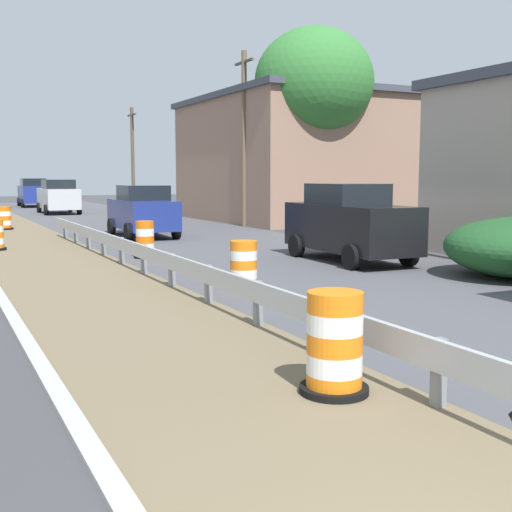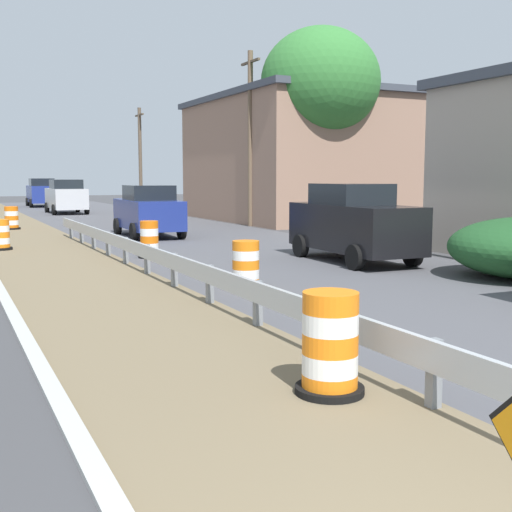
{
  "view_description": "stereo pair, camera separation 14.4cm",
  "coord_description": "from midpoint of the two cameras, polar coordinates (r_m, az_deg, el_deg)",
  "views": [
    {
      "loc": [
        -2.39,
        -1.37,
        2.29
      ],
      "look_at": [
        2.15,
        7.75,
        1.05
      ],
      "focal_mm": 45.83,
      "sensor_mm": 36.0,
      "label": 1
    },
    {
      "loc": [
        -2.26,
        -1.43,
        2.29
      ],
      "look_at": [
        2.15,
        7.75,
        1.05
      ],
      "focal_mm": 45.83,
      "sensor_mm": 36.0,
      "label": 2
    }
  ],
  "objects": [
    {
      "name": "guardrail_median",
      "position": [
        6.75,
        14.69,
        -8.54
      ],
      "size": [
        0.18,
        42.22,
        0.71
      ],
      "color": "#ADB2B7",
      "rests_on": "ground"
    },
    {
      "name": "traffic_barrel_nearest",
      "position": [
        7.01,
        6.28,
        -7.96
      ],
      "size": [
        0.74,
        0.74,
        1.1
      ],
      "color": "orange",
      "rests_on": "ground"
    },
    {
      "name": "traffic_barrel_farther",
      "position": [
        30.38,
        -21.23,
        3.0
      ],
      "size": [
        0.72,
        0.72,
        1.0
      ],
      "color": "orange",
      "rests_on": "ground"
    },
    {
      "name": "utility_pole_far",
      "position": [
        46.79,
        -10.8,
        8.52
      ],
      "size": [
        0.24,
        1.8,
        7.03
      ],
      "color": "brown",
      "rests_on": "ground"
    },
    {
      "name": "traffic_barrel_mid",
      "position": [
        18.73,
        -9.88,
        1.27
      ],
      "size": [
        0.64,
        0.64,
        1.05
      ],
      "color": "orange",
      "rests_on": "ground"
    },
    {
      "name": "tree_roadside",
      "position": [
        30.77,
        4.96,
        14.87
      ],
      "size": [
        5.41,
        5.41,
        9.0
      ],
      "color": "#4C3D2D",
      "rests_on": "ground"
    },
    {
      "name": "roadside_shop_far",
      "position": [
        35.35,
        2.72,
        8.5
      ],
      "size": [
        8.81,
        12.45,
        6.49
      ],
      "color": "#93705B",
      "rests_on": "ground"
    },
    {
      "name": "car_lead_far_lane",
      "position": [
        25.41,
        -10.04,
        3.89
      ],
      "size": [
        2.12,
        4.4,
        1.96
      ],
      "rotation": [
        0.0,
        0.0,
        1.54
      ],
      "color": "navy",
      "rests_on": "ground"
    },
    {
      "name": "car_trailing_near_lane",
      "position": [
        17.87,
        7.92,
        2.9
      ],
      "size": [
        2.08,
        4.49,
        2.1
      ],
      "rotation": [
        0.0,
        0.0,
        -1.61
      ],
      "color": "black",
      "rests_on": "ground"
    },
    {
      "name": "car_lead_near_lane",
      "position": [
        52.88,
        -18.94,
        5.26
      ],
      "size": [
        2.19,
        4.78,
        2.15
      ],
      "rotation": [
        0.0,
        0.0,
        1.54
      ],
      "color": "navy",
      "rests_on": "ground"
    },
    {
      "name": "traffic_barrel_close",
      "position": [
        13.5,
        -1.39,
        -0.95
      ],
      "size": [
        0.7,
        0.7,
        0.98
      ],
      "color": "orange",
      "rests_on": "ground"
    },
    {
      "name": "utility_pole_mid",
      "position": [
        30.4,
        -1.17,
        10.41
      ],
      "size": [
        0.24,
        1.8,
        7.94
      ],
      "color": "brown",
      "rests_on": "ground"
    },
    {
      "name": "car_trailing_far_lane",
      "position": [
        42.56,
        -16.97,
        4.98
      ],
      "size": [
        2.19,
        4.77,
        2.11
      ],
      "rotation": [
        0.0,
        0.0,
        1.56
      ],
      "color": "silver",
      "rests_on": "ground"
    }
  ]
}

